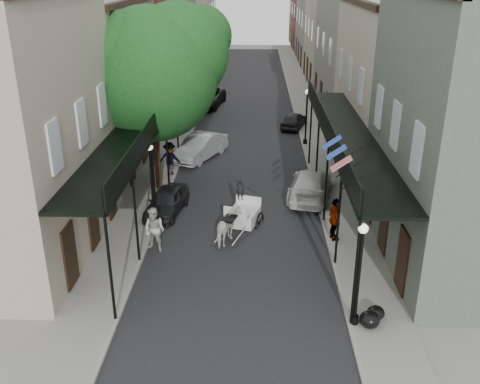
# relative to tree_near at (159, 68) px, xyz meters

# --- Properties ---
(ground) EXTENTS (140.00, 140.00, 0.00)m
(ground) POSITION_rel_tree_near_xyz_m (4.20, -10.18, -6.49)
(ground) COLOR gray
(ground) RESTS_ON ground
(road) EXTENTS (8.00, 90.00, 0.01)m
(road) POSITION_rel_tree_near_xyz_m (4.20, 9.82, -6.48)
(road) COLOR black
(road) RESTS_ON ground
(sidewalk_left) EXTENTS (2.20, 90.00, 0.12)m
(sidewalk_left) POSITION_rel_tree_near_xyz_m (-0.80, 9.82, -6.43)
(sidewalk_left) COLOR gray
(sidewalk_left) RESTS_ON ground
(sidewalk_right) EXTENTS (2.20, 90.00, 0.12)m
(sidewalk_right) POSITION_rel_tree_near_xyz_m (9.20, 9.82, -6.43)
(sidewalk_right) COLOR gray
(sidewalk_right) RESTS_ON ground
(building_row_left) EXTENTS (5.00, 80.00, 10.50)m
(building_row_left) POSITION_rel_tree_near_xyz_m (-4.40, 19.82, -1.24)
(building_row_left) COLOR #A19580
(building_row_left) RESTS_ON ground
(building_row_right) EXTENTS (5.00, 80.00, 10.50)m
(building_row_right) POSITION_rel_tree_near_xyz_m (12.80, 19.82, -1.24)
(building_row_right) COLOR slate
(building_row_right) RESTS_ON ground
(gallery_left) EXTENTS (2.20, 18.05, 4.88)m
(gallery_left) POSITION_rel_tree_near_xyz_m (-0.59, -3.20, -2.44)
(gallery_left) COLOR black
(gallery_left) RESTS_ON sidewalk_left
(gallery_right) EXTENTS (2.20, 18.05, 4.88)m
(gallery_right) POSITION_rel_tree_near_xyz_m (8.99, -3.20, -2.44)
(gallery_right) COLOR black
(gallery_right) RESTS_ON sidewalk_right
(tree_near) EXTENTS (7.31, 6.80, 9.63)m
(tree_near) POSITION_rel_tree_near_xyz_m (0.00, 0.00, 0.00)
(tree_near) COLOR #382619
(tree_near) RESTS_ON sidewalk_left
(tree_far) EXTENTS (6.45, 6.00, 8.61)m
(tree_far) POSITION_rel_tree_near_xyz_m (-0.05, 14.00, -0.65)
(tree_far) COLOR #382619
(tree_far) RESTS_ON sidewalk_left
(lamppost_right_near) EXTENTS (0.32, 0.32, 3.71)m
(lamppost_right_near) POSITION_rel_tree_near_xyz_m (8.30, -12.18, -4.44)
(lamppost_right_near) COLOR black
(lamppost_right_near) RESTS_ON sidewalk_right
(lamppost_left) EXTENTS (0.32, 0.32, 3.71)m
(lamppost_left) POSITION_rel_tree_near_xyz_m (0.10, -4.18, -4.44)
(lamppost_left) COLOR black
(lamppost_left) RESTS_ON sidewalk_left
(lamppost_right_far) EXTENTS (0.32, 0.32, 3.71)m
(lamppost_right_far) POSITION_rel_tree_near_xyz_m (8.30, 7.82, -4.44)
(lamppost_right_far) COLOR black
(lamppost_right_far) RESTS_ON sidewalk_right
(horse) EXTENTS (1.29, 1.92, 1.49)m
(horse) POSITION_rel_tree_near_xyz_m (3.80, -6.35, -5.75)
(horse) COLOR silver
(horse) RESTS_ON ground
(carriage) EXTENTS (1.94, 2.46, 2.49)m
(carriage) POSITION_rel_tree_near_xyz_m (4.49, -4.13, -5.52)
(carriage) COLOR black
(carriage) RESTS_ON ground
(pedestrian_walking) EXTENTS (1.17, 1.06, 1.97)m
(pedestrian_walking) POSITION_rel_tree_near_xyz_m (0.70, -7.18, -5.50)
(pedestrian_walking) COLOR #B0AFA6
(pedestrian_walking) RESTS_ON ground
(pedestrian_sidewalk_left) EXTENTS (1.25, 0.72, 1.93)m
(pedestrian_sidewalk_left) POSITION_rel_tree_near_xyz_m (-0.00, 1.69, -5.40)
(pedestrian_sidewalk_left) COLOR gray
(pedestrian_sidewalk_left) RESTS_ON sidewalk_left
(pedestrian_sidewalk_right) EXTENTS (0.70, 1.21, 1.94)m
(pedestrian_sidewalk_right) POSITION_rel_tree_near_xyz_m (8.40, -6.14, -5.40)
(pedestrian_sidewalk_right) COLOR gray
(pedestrian_sidewalk_right) RESTS_ON sidewalk_right
(car_left_near) EXTENTS (2.09, 3.93, 1.27)m
(car_left_near) POSITION_rel_tree_near_xyz_m (0.60, -3.38, -5.85)
(car_left_near) COLOR black
(car_left_near) RESTS_ON ground
(car_left_mid) EXTENTS (3.43, 4.90, 1.53)m
(car_left_mid) POSITION_rel_tree_near_xyz_m (1.42, 4.85, -5.72)
(car_left_mid) COLOR #9F9FA4
(car_left_mid) RESTS_ON ground
(car_left_far) EXTENTS (3.36, 5.90, 1.55)m
(car_left_far) POSITION_rel_tree_near_xyz_m (0.60, 18.75, -5.71)
(car_left_far) COLOR black
(car_left_far) RESTS_ON ground
(car_right_near) EXTENTS (2.92, 5.19, 1.42)m
(car_right_near) POSITION_rel_tree_near_xyz_m (7.80, -1.18, -5.78)
(car_right_near) COLOR silver
(car_right_near) RESTS_ON ground
(car_right_far) EXTENTS (2.45, 3.84, 1.22)m
(car_right_far) POSITION_rel_tree_near_xyz_m (7.80, 12.09, -5.88)
(car_right_far) COLOR black
(car_right_far) RESTS_ON ground
(trash_bags) EXTENTS (0.94, 1.09, 0.58)m
(trash_bags) POSITION_rel_tree_near_xyz_m (8.87, -12.20, -6.10)
(trash_bags) COLOR black
(trash_bags) RESTS_ON sidewalk_right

